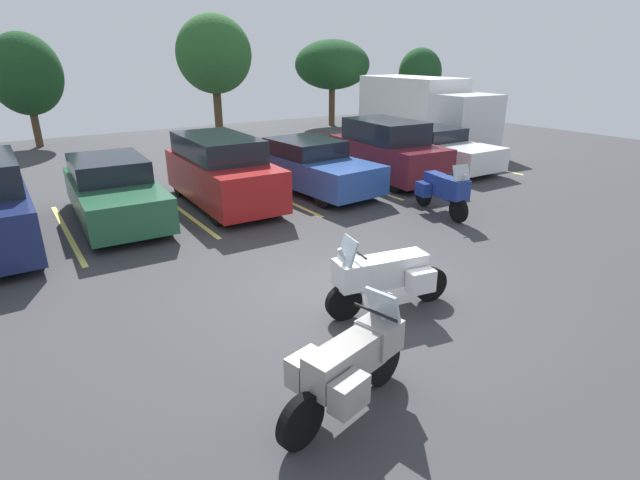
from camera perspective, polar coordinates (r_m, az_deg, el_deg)
ground at (r=8.70m, az=3.04°, el=-6.44°), size 44.00×44.00×0.10m
motorcycle_touring at (r=7.87m, az=7.61°, el=-4.09°), size 2.21×0.99×1.37m
motorcycle_second at (r=5.76m, az=3.52°, el=-14.31°), size 2.06×0.99×1.34m
motorcycle_third at (r=13.04m, az=14.30°, el=5.75°), size 0.96×2.15×1.45m
parking_stripes at (r=13.19m, az=-21.56°, el=2.04°), size 25.71×4.91×0.01m
car_green at (r=13.31m, az=-23.09°, el=5.33°), size 2.06×4.86×1.53m
car_red at (r=13.77m, az=-11.50°, el=7.93°), size 1.99×4.69×1.88m
car_blue at (r=15.04m, az=-1.07°, el=8.68°), size 2.19×4.89×1.53m
car_maroon at (r=16.59m, az=7.82°, el=10.35°), size 2.20×4.62×1.94m
car_white at (r=18.79m, az=13.36°, el=10.48°), size 2.03×4.93×1.45m
box_truck at (r=23.25m, az=11.93°, el=14.70°), size 2.93×7.24×3.00m
tree_far_left at (r=31.55m, az=11.68°, el=18.67°), size 2.56×2.56×4.37m
tree_center_right at (r=25.05m, az=-12.36°, el=20.51°), size 3.54×3.54×5.77m
tree_left at (r=29.66m, az=1.44°, el=19.89°), size 4.29×4.29×4.79m
tree_right at (r=25.79m, az=-31.34°, el=16.29°), size 3.04×3.04×4.90m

